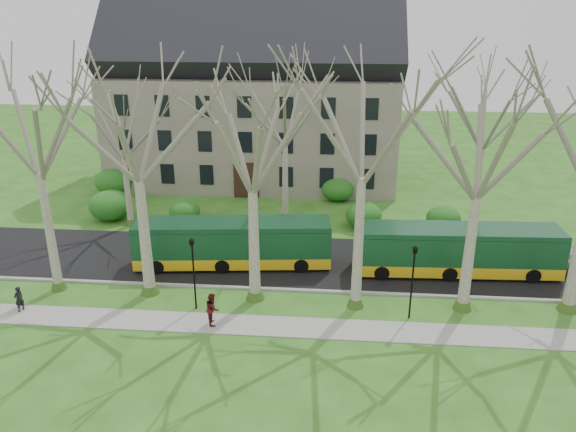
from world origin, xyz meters
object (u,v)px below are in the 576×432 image
object	(u,v)px
bus_lead	(233,243)
pedestrian_a	(19,299)
pedestrian_b	(212,309)
bus_follow	(457,250)

from	to	relation	value
bus_lead	pedestrian_a	world-z (taller)	bus_lead
bus_lead	pedestrian_b	xyz separation A→B (m)	(0.13, -7.16, -0.67)
bus_follow	pedestrian_a	bearing A→B (deg)	-167.25
bus_lead	bus_follow	bearing A→B (deg)	-5.60
bus_follow	pedestrian_a	xyz separation A→B (m)	(-25.37, -6.87, -0.84)
bus_follow	pedestrian_a	size ratio (longest dim) A/B	8.50
bus_lead	pedestrian_a	bearing A→B (deg)	-154.23
pedestrian_a	pedestrian_b	bearing A→B (deg)	111.84
pedestrian_a	pedestrian_b	size ratio (longest dim) A/B	0.83
bus_follow	pedestrian_a	distance (m)	26.29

